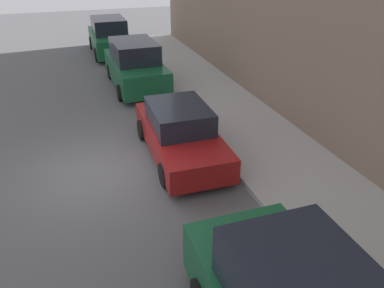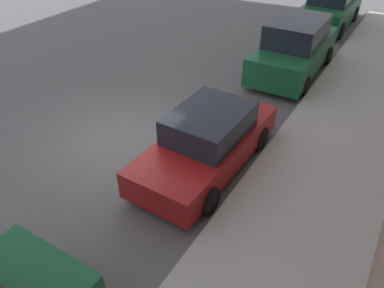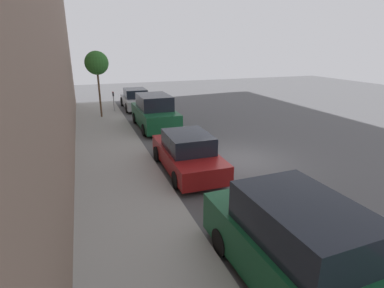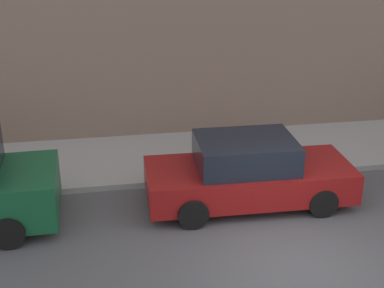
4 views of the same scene
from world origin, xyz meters
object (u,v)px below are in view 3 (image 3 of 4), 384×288
parked_sedan_third (187,153)px  parked_suv_fourth (299,250)px  parked_sedan_nearest (135,99)px  parked_suv_second (155,113)px  parking_meter_near (114,99)px  street_tree (97,63)px

parked_sedan_third → parked_suv_fourth: 6.47m
parked_sedan_nearest → parked_suv_second: bearing=90.5°
parked_suv_second → parking_meter_near: parked_suv_second is taller
parked_sedan_third → parked_suv_fourth: (-0.04, 6.47, 0.21)m
parked_suv_second → street_tree: size_ratio=1.13×
parked_sedan_nearest → parked_sedan_third: (0.25, 13.03, 0.00)m
parked_sedan_third → parked_suv_fourth: parked_suv_fourth is taller
parked_suv_fourth → street_tree: (2.57, -16.76, 2.70)m
parking_meter_near → street_tree: street_tree is taller
parked_suv_second → parked_sedan_third: size_ratio=1.06×
parking_meter_near → street_tree: (1.01, 1.60, 2.60)m
parked_suv_fourth → parking_meter_near: 18.43m
parking_meter_near → street_tree: bearing=57.7°
parked_suv_second → street_tree: 5.25m
parked_sedan_nearest → street_tree: bearing=44.6°
parked_suv_second → parking_meter_near: 5.42m
parked_sedan_nearest → parked_suv_second: (-0.06, 6.23, 0.21)m
parking_meter_near → parked_suv_second: bearing=109.7°
parked_suv_fourth → parking_meter_near: size_ratio=3.41×
parked_sedan_nearest → parked_sedan_third: 13.03m
parked_sedan_nearest → parked_suv_fourth: parked_suv_fourth is taller
parked_sedan_third → parked_sedan_nearest: bearing=-91.1°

